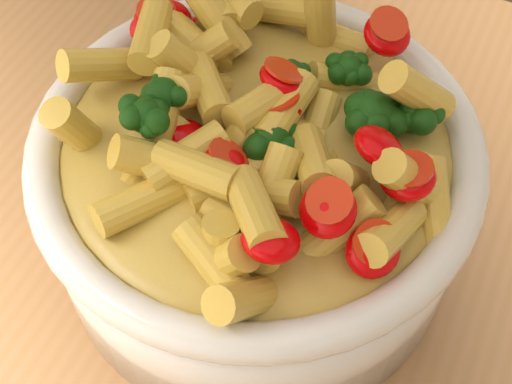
% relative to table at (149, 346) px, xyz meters
% --- Properties ---
extents(table, '(1.20, 0.80, 0.90)m').
position_rel_table_xyz_m(table, '(0.00, 0.00, 0.00)').
color(table, '#AA7548').
rests_on(table, ground).
extents(serving_bowl, '(0.27, 0.27, 0.12)m').
position_rel_table_xyz_m(serving_bowl, '(0.06, 0.07, 0.16)').
color(serving_bowl, white).
rests_on(serving_bowl, table).
extents(pasta_salad, '(0.22, 0.22, 0.05)m').
position_rel_table_xyz_m(pasta_salad, '(0.06, 0.07, 0.23)').
color(pasta_salad, gold).
rests_on(pasta_salad, serving_bowl).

